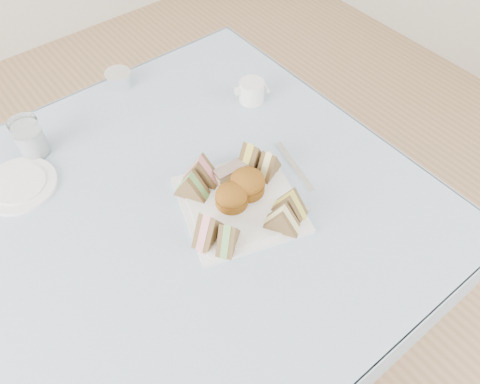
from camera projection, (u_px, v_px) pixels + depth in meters
floor at (204, 333)px, 1.63m from camera, size 4.00×4.00×0.00m
table at (196, 283)px, 1.35m from camera, size 0.90×0.90×0.74m
tablecloth at (184, 204)px, 1.06m from camera, size 1.02×1.02×0.01m
serving_plate at (240, 204)px, 1.04m from camera, size 0.32×0.32×0.01m
sandwich_fl_a at (208, 226)px, 0.96m from camera, size 0.09×0.07×0.07m
sandwich_fl_b at (228, 235)px, 0.95m from camera, size 0.08×0.07×0.07m
sandwich_fr_a at (290, 202)px, 1.00m from camera, size 0.06×0.08×0.07m
sandwich_fr_b at (283, 217)px, 0.97m from camera, size 0.07×0.09×0.07m
sandwich_bl_a at (191, 184)px, 1.03m from camera, size 0.07×0.09×0.07m
sandwich_bl_b at (201, 169)px, 1.05m from camera, size 0.08×0.09×0.08m
sandwich_br_a at (269, 163)px, 1.07m from camera, size 0.08×0.06×0.07m
sandwich_br_b at (251, 156)px, 1.08m from camera, size 0.09×0.07×0.08m
scone_left at (232, 197)px, 1.02m from camera, size 0.10×0.10×0.05m
scone_right at (247, 183)px, 1.04m from camera, size 0.08×0.08×0.05m
pastry_slice at (230, 173)px, 1.07m from camera, size 0.08×0.04×0.04m
side_plate at (19, 185)px, 1.08m from camera, size 0.18×0.18×0.01m
water_glass at (29, 137)px, 1.11m from camera, size 0.08×0.08×0.10m
tea_strainer at (119, 80)px, 1.30m from camera, size 0.08×0.08×0.04m
knife at (295, 166)px, 1.12m from camera, size 0.05×0.17×0.00m
fork at (282, 191)px, 1.07m from camera, size 0.03×0.16×0.00m
creamer_jug at (252, 91)px, 1.25m from camera, size 0.08×0.08×0.06m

